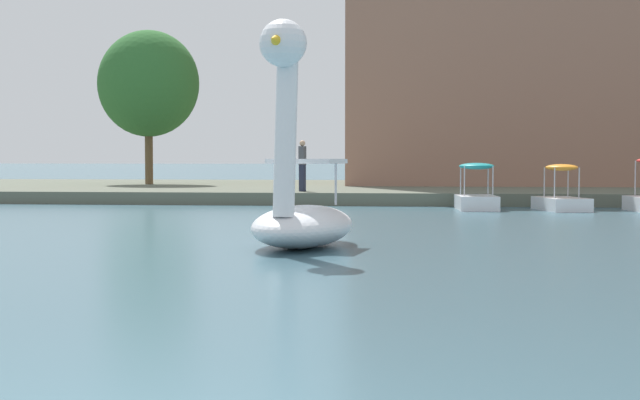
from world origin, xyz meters
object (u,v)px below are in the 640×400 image
(swan_boat, at_px, (300,197))
(tree_willow_overhanging, at_px, (618,83))
(tree_sapling_by_fence, at_px, (148,84))
(person_on_path, at_px, (302,165))
(pedal_boat_orange, at_px, (561,198))
(pedal_boat_teal, at_px, (476,195))

(swan_boat, relative_size, tree_willow_overhanging, 0.44)
(swan_boat, distance_m, tree_willow_overhanging, 27.29)
(tree_sapling_by_fence, bearing_deg, person_on_path, -45.47)
(pedal_boat_orange, bearing_deg, tree_sapling_by_fence, 144.99)
(pedal_boat_teal, relative_size, pedal_boat_orange, 0.96)
(pedal_boat_orange, bearing_deg, swan_boat, -117.42)
(person_on_path, bearing_deg, tree_sapling_by_fence, 134.53)
(pedal_boat_orange, bearing_deg, tree_willow_overhanging, 71.39)
(tree_willow_overhanging, bearing_deg, person_on_path, -142.51)
(pedal_boat_orange, relative_size, tree_sapling_by_fence, 0.33)
(tree_sapling_by_fence, distance_m, tree_willow_overhanging, 20.58)
(swan_boat, distance_m, pedal_boat_orange, 13.53)
(person_on_path, bearing_deg, tree_willow_overhanging, 37.49)
(swan_boat, height_order, person_on_path, swan_boat)
(swan_boat, distance_m, person_on_path, 15.37)
(swan_boat, relative_size, tree_sapling_by_fence, 0.55)
(pedal_boat_orange, xyz_separation_m, person_on_path, (-8.22, 3.23, 0.95))
(pedal_boat_teal, xyz_separation_m, tree_willow_overhanging, (6.82, 12.69, 4.39))
(tree_sapling_by_fence, height_order, person_on_path, tree_sapling_by_fence)
(pedal_boat_teal, height_order, pedal_boat_orange, pedal_boat_teal)
(pedal_boat_orange, xyz_separation_m, tree_willow_overhanging, (4.33, 12.86, 4.45))
(pedal_boat_orange, height_order, person_on_path, person_on_path)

